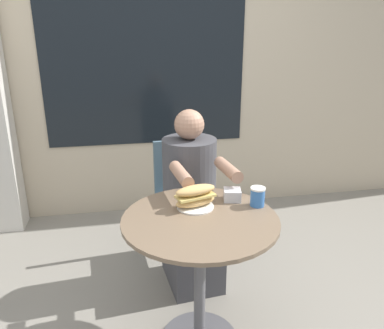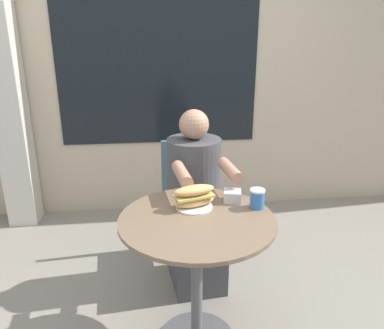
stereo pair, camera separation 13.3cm
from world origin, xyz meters
name	(u,v)px [view 1 (the left image)]	position (x,y,z in m)	size (l,w,h in m)	color
storefront_wall	(158,58)	(0.00, 1.77, 1.40)	(8.00, 0.09, 2.80)	#B7A88E
cafe_table	(200,253)	(0.00, 0.00, 0.55)	(0.76, 0.76, 0.75)	brown
diner_chair	(180,189)	(0.05, 0.91, 0.52)	(0.42, 0.42, 0.87)	slate
seated_diner	(191,211)	(0.06, 0.57, 0.51)	(0.39, 0.63, 1.16)	#424247
sandwich_on_plate	(195,197)	(0.00, 0.12, 0.81)	(0.23, 0.19, 0.12)	white
drink_cup	(258,197)	(0.32, 0.08, 0.80)	(0.08, 0.08, 0.10)	#336BB7
napkin_box	(232,195)	(0.21, 0.17, 0.78)	(0.11, 0.11, 0.06)	silver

